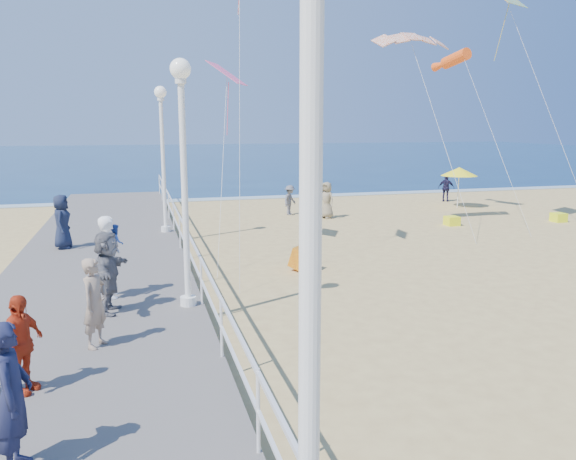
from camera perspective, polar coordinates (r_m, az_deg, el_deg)
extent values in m
plane|color=tan|center=(14.40, 11.86, -7.22)|extent=(160.00, 160.00, 0.00)
cube|color=#0D2A4E|center=(77.54, -10.57, 7.34)|extent=(160.00, 90.00, 0.05)
cube|color=silver|center=(33.56, -4.18, 3.26)|extent=(160.00, 1.20, 0.04)
cube|color=slate|center=(12.91, -19.70, -8.82)|extent=(5.00, 44.00, 0.40)
cube|color=white|center=(12.58, -8.87, -2.88)|extent=(0.05, 42.00, 0.06)
cube|color=white|center=(12.70, -8.80, -5.07)|extent=(0.05, 42.00, 0.04)
cylinder|color=white|center=(3.65, 2.19, -14.13)|extent=(0.14, 0.14, 4.70)
cylinder|color=white|center=(12.80, -10.09, -7.09)|extent=(0.36, 0.36, 0.20)
cylinder|color=white|center=(12.30, -10.45, 3.40)|extent=(0.14, 0.14, 4.70)
sphere|color=white|center=(12.25, -10.88, 15.78)|extent=(0.44, 0.44, 0.44)
cylinder|color=white|center=(21.54, -12.30, 0.11)|extent=(0.36, 0.36, 0.20)
cylinder|color=white|center=(21.24, -12.55, 6.35)|extent=(0.14, 0.14, 4.70)
sphere|color=white|center=(21.21, -12.85, 13.50)|extent=(0.44, 0.44, 0.44)
imported|color=white|center=(13.61, -17.66, -2.61)|extent=(0.54, 0.75, 1.92)
imported|color=#3054B5|center=(13.68, -17.08, -1.18)|extent=(0.36, 0.44, 0.84)
imported|color=#1A1D3A|center=(7.40, -26.24, -14.98)|extent=(0.45, 0.67, 1.82)
imported|color=red|center=(9.39, -25.55, -10.45)|extent=(0.78, 0.95, 1.52)
imported|color=#192038|center=(19.50, -21.98, 0.79)|extent=(0.64, 0.91, 1.75)
imported|color=slate|center=(12.51, -17.83, -4.10)|extent=(0.83, 1.72, 1.78)
imported|color=gray|center=(10.73, -19.02, -7.01)|extent=(0.64, 0.72, 1.65)
imported|color=#5B5B60|center=(27.37, 0.20, 3.07)|extent=(1.04, 1.05, 1.45)
imported|color=#1D1938|center=(33.31, 15.78, 4.13)|extent=(0.95, 0.86, 1.55)
imported|color=#85785C|center=(26.40, 3.95, 3.04)|extent=(0.90, 1.00, 1.71)
cube|color=#CD420C|center=(16.99, 1.42, -3.17)|extent=(0.89, 0.89, 0.74)
cylinder|color=white|center=(31.04, 16.90, 3.84)|extent=(0.05, 0.05, 1.80)
cone|color=yellow|center=(30.95, 17.00, 5.70)|extent=(1.90, 1.90, 0.45)
cube|color=#F7FF1A|center=(25.59, 16.31, 0.90)|extent=(0.55, 0.55, 0.40)
cube|color=#EFFF1A|center=(28.28, 25.78, 1.16)|extent=(0.55, 0.55, 0.40)
cylinder|color=#FF5415|center=(28.63, 16.69, 16.34)|extent=(1.00, 2.63, 1.07)
cube|color=#FF5D96|center=(19.56, -6.21, 15.53)|extent=(1.55, 1.64, 0.75)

